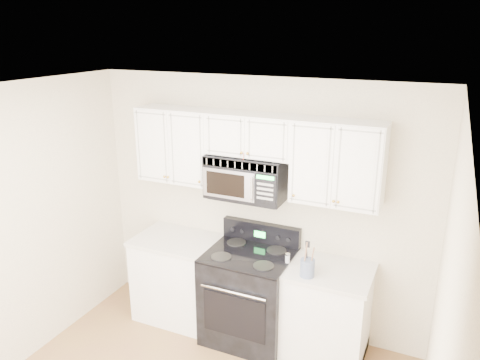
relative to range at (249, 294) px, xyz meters
The scene contains 9 objects.
room 1.62m from the range, 92.26° to the right, with size 3.51×3.51×2.61m.
base_cabinet_left 0.86m from the range, behind, with size 0.86×0.65×0.92m.
base_cabinet_right 0.75m from the range, ahead, with size 0.86×0.65×0.92m.
range is the anchor object (origin of this frame).
upper_cabinets 1.46m from the range, 106.90° to the left, with size 2.44×0.37×0.75m.
microwave 1.19m from the range, 123.71° to the left, with size 0.76×0.43×0.42m.
utensil_crock 0.83m from the range, 14.61° to the right, with size 0.13×0.13×0.34m.
shaker_salt 0.63m from the range, ahead, with size 0.04×0.04×0.11m.
shaker_pepper 0.78m from the range, ahead, with size 0.04×0.04×0.10m.
Camera 1 is at (1.66, -2.37, 3.02)m, focal length 35.00 mm.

